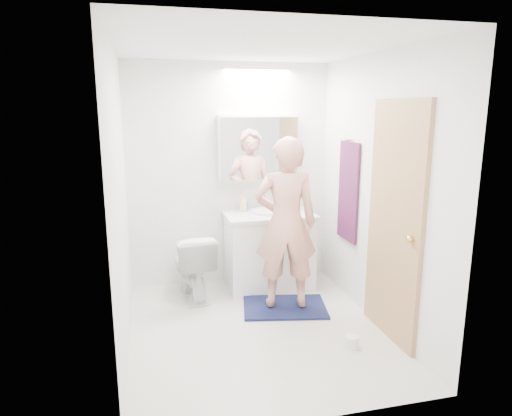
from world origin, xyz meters
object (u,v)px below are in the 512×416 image
object	(u,v)px
medicine_cabinet	(258,148)
person	(286,223)
vanity_cabinet	(269,252)
toilet	(193,265)
soap_bottle_a	(243,202)
toothbrush_cup	(289,205)
toilet_paper_roll	(352,342)
soap_bottle_b	(244,204)

from	to	relation	value
medicine_cabinet	person	xyz separation A→B (m)	(0.07, -0.82, -0.64)
vanity_cabinet	toilet	distance (m)	0.85
person	soap_bottle_a	world-z (taller)	person
medicine_cabinet	soap_bottle_a	xyz separation A→B (m)	(-0.18, -0.06, -0.57)
medicine_cabinet	toothbrush_cup	bearing A→B (deg)	-8.35
vanity_cabinet	toothbrush_cup	xyz separation A→B (m)	(0.27, 0.16, 0.47)
toothbrush_cup	person	bearing A→B (deg)	-109.76
medicine_cabinet	person	distance (m)	1.04
person	toilet_paper_roll	bearing A→B (deg)	121.52
toilet	person	bearing A→B (deg)	143.92
toilet	toilet_paper_roll	bearing A→B (deg)	124.99
person	toilet_paper_roll	xyz separation A→B (m)	(0.31, -0.85, -0.81)
person	soap_bottle_b	world-z (taller)	person
toilet	soap_bottle_a	bearing A→B (deg)	-161.58
person	soap_bottle_a	xyz separation A→B (m)	(-0.25, 0.76, 0.06)
person	toothbrush_cup	distance (m)	0.81
vanity_cabinet	toilet_paper_roll	world-z (taller)	vanity_cabinet
person	soap_bottle_a	size ratio (longest dim) A/B	7.63
soap_bottle_b	vanity_cabinet	bearing A→B (deg)	-37.80
medicine_cabinet	toothbrush_cup	xyz separation A→B (m)	(0.34, -0.05, -0.64)
toilet	person	distance (m)	1.10
medicine_cabinet	toilet_paper_roll	size ratio (longest dim) A/B	8.00
toilet_paper_roll	person	bearing A→B (deg)	110.34
soap_bottle_b	toilet_paper_roll	size ratio (longest dim) A/B	1.38
vanity_cabinet	toilet_paper_roll	bearing A→B (deg)	-77.94
medicine_cabinet	soap_bottle_a	world-z (taller)	medicine_cabinet
vanity_cabinet	toilet_paper_roll	distance (m)	1.52
vanity_cabinet	toothbrush_cup	size ratio (longest dim) A/B	10.06
vanity_cabinet	medicine_cabinet	size ratio (longest dim) A/B	1.02
medicine_cabinet	person	size ratio (longest dim) A/B	0.54
soap_bottle_a	soap_bottle_b	distance (m)	0.05
toothbrush_cup	toilet_paper_roll	size ratio (longest dim) A/B	0.81
medicine_cabinet	toilet_paper_roll	xyz separation A→B (m)	(0.38, -1.66, -1.45)
person	soap_bottle_b	xyz separation A→B (m)	(-0.23, 0.79, 0.03)
toilet	soap_bottle_b	distance (m)	0.87
toilet	soap_bottle_b	bearing A→B (deg)	-160.01
vanity_cabinet	person	xyz separation A→B (m)	(-0.00, -0.61, 0.47)
soap_bottle_b	soap_bottle_a	bearing A→B (deg)	-125.60
soap_bottle_a	toilet_paper_roll	distance (m)	1.91
toilet	person	xyz separation A→B (m)	(0.84, -0.49, 0.52)
person	toothbrush_cup	size ratio (longest dim) A/B	18.21
toothbrush_cup	toilet_paper_roll	bearing A→B (deg)	-88.62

